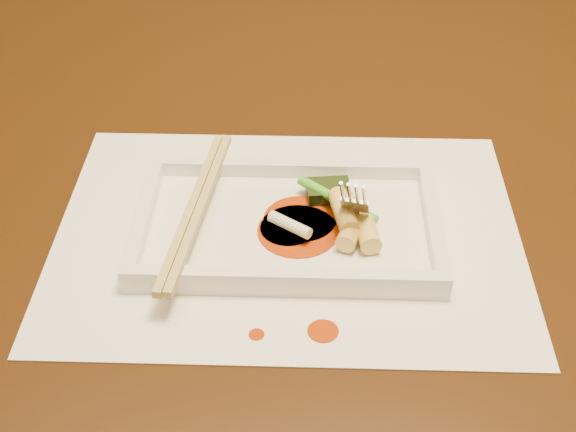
{
  "coord_description": "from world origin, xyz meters",
  "views": [
    {
      "loc": [
        0.07,
        -0.69,
        1.2
      ],
      "look_at": [
        0.06,
        -0.16,
        0.77
      ],
      "focal_mm": 50.0,
      "sensor_mm": 36.0,
      "label": 1
    }
  ],
  "objects_px": {
    "plate_base": "(288,229)",
    "fork": "(374,143)",
    "table": "(239,210)",
    "placemat": "(288,233)",
    "chopstick_a": "(192,207)"
  },
  "relations": [
    {
      "from": "table",
      "to": "fork",
      "type": "bearing_deg",
      "value": -47.17
    },
    {
      "from": "plate_base",
      "to": "fork",
      "type": "height_order",
      "value": "fork"
    },
    {
      "from": "plate_base",
      "to": "fork",
      "type": "bearing_deg",
      "value": 14.42
    },
    {
      "from": "table",
      "to": "placemat",
      "type": "xyz_separation_m",
      "value": [
        0.06,
        -0.16,
        0.1
      ]
    },
    {
      "from": "placemat",
      "to": "chopstick_a",
      "type": "xyz_separation_m",
      "value": [
        -0.08,
        0.0,
        0.03
      ]
    },
    {
      "from": "placemat",
      "to": "plate_base",
      "type": "distance_m",
      "value": 0.0
    },
    {
      "from": "table",
      "to": "fork",
      "type": "distance_m",
      "value": 0.26
    },
    {
      "from": "chopstick_a",
      "to": "fork",
      "type": "relative_size",
      "value": 1.53
    },
    {
      "from": "plate_base",
      "to": "chopstick_a",
      "type": "bearing_deg",
      "value": 180.0
    },
    {
      "from": "placemat",
      "to": "chopstick_a",
      "type": "height_order",
      "value": "chopstick_a"
    },
    {
      "from": "table",
      "to": "chopstick_a",
      "type": "distance_m",
      "value": 0.2
    },
    {
      "from": "placemat",
      "to": "fork",
      "type": "bearing_deg",
      "value": 14.42
    },
    {
      "from": "placemat",
      "to": "chopstick_a",
      "type": "relative_size",
      "value": 1.87
    },
    {
      "from": "table",
      "to": "placemat",
      "type": "relative_size",
      "value": 3.5
    },
    {
      "from": "placemat",
      "to": "fork",
      "type": "xyz_separation_m",
      "value": [
        0.07,
        0.02,
        0.08
      ]
    }
  ]
}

